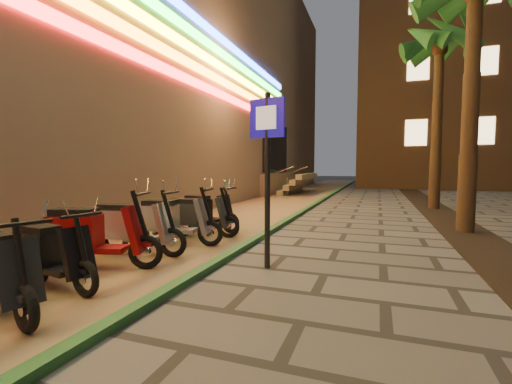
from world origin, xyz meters
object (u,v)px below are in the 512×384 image
at_px(scooter_8, 172,220).
at_px(scooter_10, 205,211).
at_px(scooter_5, 50,253).
at_px(scooter_6, 92,235).
at_px(pedestrian_sign, 267,156).
at_px(scooter_9, 195,216).
at_px(scooter_7, 131,226).

bearing_deg(scooter_8, scooter_10, 83.83).
xyz_separation_m(scooter_5, scooter_6, (-0.13, 0.84, 0.08)).
bearing_deg(pedestrian_sign, scooter_8, 172.94).
bearing_deg(scooter_10, pedestrian_sign, -35.65).
bearing_deg(scooter_9, scooter_6, -108.76).
xyz_separation_m(scooter_6, scooter_8, (0.24, 1.83, -0.02)).
distance_m(pedestrian_sign, scooter_7, 2.86).
relative_size(scooter_7, scooter_10, 1.06).
height_order(pedestrian_sign, scooter_7, pedestrian_sign).
distance_m(pedestrian_sign, scooter_10, 3.78).
bearing_deg(pedestrian_sign, scooter_9, 156.12).
height_order(scooter_6, scooter_8, scooter_6).
xyz_separation_m(pedestrian_sign, scooter_7, (-2.57, -0.05, -1.25)).
bearing_deg(scooter_10, scooter_6, -81.02).
xyz_separation_m(pedestrian_sign, scooter_9, (-2.27, 1.73, -1.27)).
distance_m(scooter_8, scooter_10, 1.70).
distance_m(scooter_5, scooter_7, 1.77).
relative_size(scooter_7, scooter_8, 1.00).
xyz_separation_m(scooter_6, scooter_7, (-0.01, 0.91, -0.02)).
bearing_deg(scooter_10, scooter_7, -81.81).
distance_m(scooter_5, scooter_6, 0.86).
bearing_deg(scooter_6, scooter_7, 72.73).
bearing_deg(pedestrian_sign, scooter_10, 147.20).
height_order(scooter_5, scooter_8, scooter_8).
distance_m(scooter_6, scooter_10, 3.53).
height_order(pedestrian_sign, scooter_9, pedestrian_sign).
relative_size(scooter_7, scooter_9, 1.05).
bearing_deg(scooter_5, scooter_8, 96.84).
relative_size(scooter_6, scooter_9, 1.07).
distance_m(scooter_6, scooter_8, 1.85).
relative_size(scooter_6, scooter_10, 1.08).
xyz_separation_m(scooter_7, scooter_10, (0.11, 2.62, -0.03)).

